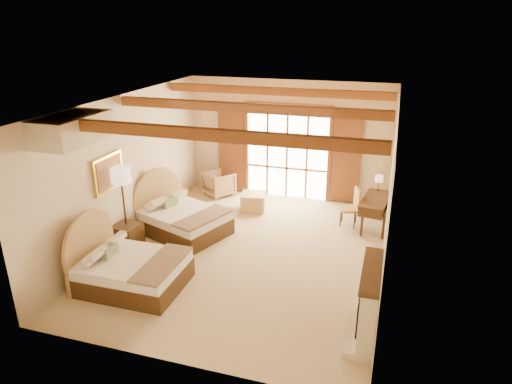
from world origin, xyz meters
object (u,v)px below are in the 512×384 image
at_px(bed_far, 179,218).
at_px(armchair, 219,183).
at_px(nightstand, 128,238).
at_px(bed_near, 126,267).
at_px(desk, 375,211).

height_order(bed_far, armchair, bed_far).
xyz_separation_m(nightstand, armchair, (0.63, 3.70, 0.03)).
xyz_separation_m(bed_near, nightstand, (-0.69, 1.17, -0.06)).
relative_size(bed_near, bed_far, 0.80).
xyz_separation_m(bed_far, nightstand, (-0.62, -1.16, -0.06)).
distance_m(nightstand, armchair, 3.75).
xyz_separation_m(bed_near, armchair, (-0.06, 4.86, -0.03)).
relative_size(bed_near, nightstand, 3.00).
relative_size(bed_near, desk, 1.33).
relative_size(bed_far, armchair, 3.11).
xyz_separation_m(bed_far, desk, (4.30, 1.66, 0.01)).
distance_m(bed_near, bed_far, 2.33).
relative_size(armchair, desk, 0.54).
bearing_deg(desk, bed_near, -129.42).
bearing_deg(bed_near, desk, 43.17).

